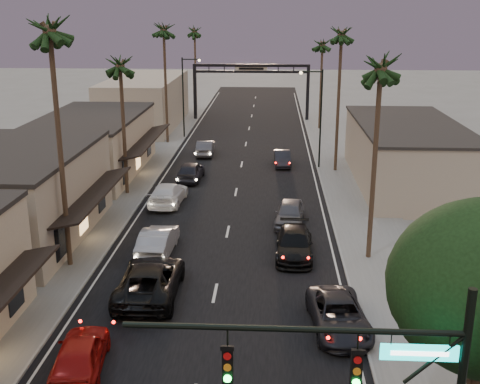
# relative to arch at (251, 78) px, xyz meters

# --- Properties ---
(ground) EXTENTS (200.00, 200.00, 0.00)m
(ground) POSITION_rel_arch_xyz_m (0.00, -30.00, -5.53)
(ground) COLOR slate
(ground) RESTS_ON ground
(road) EXTENTS (14.00, 120.00, 0.02)m
(road) POSITION_rel_arch_xyz_m (0.00, -25.00, -5.53)
(road) COLOR black
(road) RESTS_ON ground
(sidewalk_left) EXTENTS (5.00, 92.00, 0.12)m
(sidewalk_left) POSITION_rel_arch_xyz_m (-9.50, -18.00, -5.47)
(sidewalk_left) COLOR slate
(sidewalk_left) RESTS_ON ground
(sidewalk_right) EXTENTS (5.00, 92.00, 0.12)m
(sidewalk_right) POSITION_rel_arch_xyz_m (9.50, -18.00, -5.47)
(sidewalk_right) COLOR slate
(sidewalk_right) RESTS_ON ground
(storefront_mid) EXTENTS (8.00, 14.00, 5.50)m
(storefront_mid) POSITION_rel_arch_xyz_m (-13.00, -44.00, -2.78)
(storefront_mid) COLOR #A29882
(storefront_mid) RESTS_ON ground
(storefront_far) EXTENTS (8.00, 16.00, 5.00)m
(storefront_far) POSITION_rel_arch_xyz_m (-13.00, -28.00, -3.03)
(storefront_far) COLOR tan
(storefront_far) RESTS_ON ground
(storefront_dist) EXTENTS (8.00, 20.00, 6.00)m
(storefront_dist) POSITION_rel_arch_xyz_m (-13.00, -5.00, -2.53)
(storefront_dist) COLOR #A29882
(storefront_dist) RESTS_ON ground
(building_right) EXTENTS (8.00, 18.00, 5.00)m
(building_right) POSITION_rel_arch_xyz_m (14.00, -30.00, -3.03)
(building_right) COLOR #A29882
(building_right) RESTS_ON ground
(arch) EXTENTS (15.20, 0.40, 7.27)m
(arch) POSITION_rel_arch_xyz_m (0.00, 0.00, 0.00)
(arch) COLOR black
(arch) RESTS_ON ground
(streetlight_right) EXTENTS (2.13, 0.30, 9.00)m
(streetlight_right) POSITION_rel_arch_xyz_m (6.92, -25.00, -0.20)
(streetlight_right) COLOR black
(streetlight_right) RESTS_ON ground
(streetlight_left) EXTENTS (2.13, 0.30, 9.00)m
(streetlight_left) POSITION_rel_arch_xyz_m (-6.92, -12.00, -0.20)
(streetlight_left) COLOR black
(streetlight_left) RESTS_ON ground
(palm_lb) EXTENTS (3.20, 3.20, 15.20)m
(palm_lb) POSITION_rel_arch_xyz_m (-8.60, -48.00, 7.85)
(palm_lb) COLOR #38281C
(palm_lb) RESTS_ON ground
(palm_lc) EXTENTS (3.20, 3.20, 12.20)m
(palm_lc) POSITION_rel_arch_xyz_m (-8.60, -34.00, 4.94)
(palm_lc) COLOR #38281C
(palm_lc) RESTS_ON ground
(palm_ld) EXTENTS (3.20, 3.20, 14.20)m
(palm_ld) POSITION_rel_arch_xyz_m (-8.60, -15.00, 6.88)
(palm_ld) COLOR #38281C
(palm_ld) RESTS_ON ground
(palm_ra) EXTENTS (3.20, 3.20, 13.20)m
(palm_ra) POSITION_rel_arch_xyz_m (8.60, -46.00, 5.91)
(palm_ra) COLOR #38281C
(palm_ra) RESTS_ON ground
(palm_rb) EXTENTS (3.20, 3.20, 14.20)m
(palm_rb) POSITION_rel_arch_xyz_m (8.60, -26.00, 6.88)
(palm_rb) COLOR #38281C
(palm_rb) RESTS_ON ground
(palm_rc) EXTENTS (3.20, 3.20, 12.20)m
(palm_rc) POSITION_rel_arch_xyz_m (8.60, -6.00, 4.94)
(palm_rc) COLOR #38281C
(palm_rc) RESTS_ON ground
(palm_far) EXTENTS (3.20, 3.20, 13.20)m
(palm_far) POSITION_rel_arch_xyz_m (-8.30, 8.00, 5.91)
(palm_far) COLOR #38281C
(palm_far) RESTS_ON ground
(oncoming_red) EXTENTS (2.47, 4.96, 1.62)m
(oncoming_red) POSITION_rel_arch_xyz_m (-4.75, -58.30, -4.72)
(oncoming_red) COLOR maroon
(oncoming_red) RESTS_ON ground
(oncoming_pickup) EXTENTS (3.05, 6.47, 1.79)m
(oncoming_pickup) POSITION_rel_arch_xyz_m (-3.27, -51.44, -4.64)
(oncoming_pickup) COLOR black
(oncoming_pickup) RESTS_ON ground
(oncoming_silver) EXTENTS (1.87, 5.07, 1.66)m
(oncoming_silver) POSITION_rel_arch_xyz_m (-3.90, -45.94, -4.71)
(oncoming_silver) COLOR gray
(oncoming_silver) RESTS_ON ground
(oncoming_white) EXTENTS (2.58, 5.62, 1.59)m
(oncoming_white) POSITION_rel_arch_xyz_m (-4.92, -36.31, -4.74)
(oncoming_white) COLOR silver
(oncoming_white) RESTS_ON ground
(oncoming_dgrey) EXTENTS (2.14, 4.86, 1.63)m
(oncoming_dgrey) POSITION_rel_arch_xyz_m (-4.09, -29.71, -4.72)
(oncoming_dgrey) COLOR black
(oncoming_dgrey) RESTS_ON ground
(oncoming_grey_far) EXTENTS (1.76, 4.62, 1.50)m
(oncoming_grey_far) POSITION_rel_arch_xyz_m (-3.86, -20.42, -4.78)
(oncoming_grey_far) COLOR #454448
(oncoming_grey_far) RESTS_ON ground
(curbside_near) EXTENTS (2.91, 5.47, 1.46)m
(curbside_near) POSITION_rel_arch_xyz_m (5.99, -54.33, -4.80)
(curbside_near) COLOR black
(curbside_near) RESTS_ON ground
(curbside_black) EXTENTS (2.32, 5.36, 1.54)m
(curbside_black) POSITION_rel_arch_xyz_m (4.24, -45.83, -4.77)
(curbside_black) COLOR black
(curbside_black) RESTS_ON ground
(curbside_grey) EXTENTS (2.33, 4.83, 1.59)m
(curbside_grey) POSITION_rel_arch_xyz_m (4.12, -40.33, -4.74)
(curbside_grey) COLOR #4F4F54
(curbside_grey) RESTS_ON ground
(curbside_far) EXTENTS (1.62, 4.24, 1.38)m
(curbside_far) POSITION_rel_arch_xyz_m (3.83, -24.21, -4.84)
(curbside_far) COLOR black
(curbside_far) RESTS_ON ground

